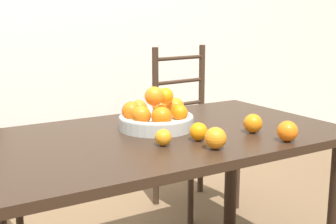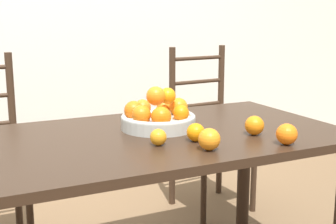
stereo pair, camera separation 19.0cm
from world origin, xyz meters
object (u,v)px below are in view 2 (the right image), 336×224
orange_loose_0 (209,139)px  orange_loose_3 (196,132)px  orange_loose_2 (158,137)px  fruit_bowl (158,116)px  chair_right (209,132)px  orange_loose_1 (254,125)px  orange_loose_4 (287,134)px

orange_loose_0 → orange_loose_3: bearing=83.3°
orange_loose_2 → orange_loose_0: bearing=-44.1°
fruit_bowl → orange_loose_0: bearing=-85.1°
orange_loose_0 → orange_loose_3: orange_loose_0 is taller
orange_loose_2 → chair_right: 1.26m
chair_right → orange_loose_3: bearing=-128.1°
fruit_bowl → orange_loose_3: (0.05, -0.25, -0.02)m
orange_loose_2 → chair_right: chair_right is taller
orange_loose_1 → chair_right: 1.08m
orange_loose_2 → orange_loose_1: bearing=-3.7°
fruit_bowl → orange_loose_3: fruit_bowl is taller
fruit_bowl → orange_loose_1: fruit_bowl is taller
orange_loose_1 → orange_loose_2: orange_loose_1 is taller
orange_loose_3 → fruit_bowl: bearing=100.7°
orange_loose_0 → orange_loose_1: size_ratio=1.03×
orange_loose_2 → orange_loose_3: 0.16m
chair_right → orange_loose_0: bearing=-125.5°
orange_loose_1 → orange_loose_4: size_ratio=0.98×
orange_loose_4 → orange_loose_1: bearing=97.3°
orange_loose_0 → orange_loose_4: bearing=-11.6°
fruit_bowl → orange_loose_4: 0.55m
chair_right → orange_loose_4: bearing=-111.5°
orange_loose_1 → orange_loose_3: (-0.26, 0.02, -0.00)m
orange_loose_1 → orange_loose_3: size_ratio=1.11×
orange_loose_1 → orange_loose_2: 0.42m
fruit_bowl → chair_right: bearing=46.2°
orange_loose_4 → orange_loose_0: bearing=168.4°
orange_loose_1 → orange_loose_2: size_ratio=1.25×
orange_loose_3 → chair_right: 1.18m
orange_loose_3 → chair_right: chair_right is taller
orange_loose_1 → orange_loose_0: bearing=-158.3°
orange_loose_4 → chair_right: size_ratio=0.08×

